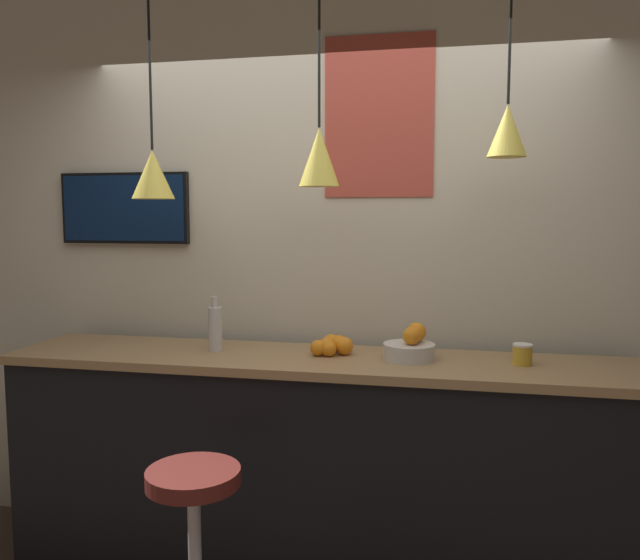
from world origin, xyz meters
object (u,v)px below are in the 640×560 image
(spread_jar, at_px, (522,354))
(juice_bottle, at_px, (215,328))
(fruit_bowl, at_px, (411,347))
(mounted_tv, at_px, (124,208))
(bar_stool, at_px, (195,538))

(spread_jar, bearing_deg, juice_bottle, 180.00)
(fruit_bowl, height_order, juice_bottle, juice_bottle)
(fruit_bowl, distance_m, mounted_tv, 1.69)
(spread_jar, bearing_deg, mounted_tv, 171.15)
(spread_jar, relative_size, mounted_tv, 0.13)
(spread_jar, bearing_deg, fruit_bowl, 179.21)
(spread_jar, height_order, mounted_tv, mounted_tv)
(fruit_bowl, distance_m, juice_bottle, 0.92)
(bar_stool, bearing_deg, mounted_tv, 128.82)
(juice_bottle, xyz_separation_m, mounted_tv, (-0.62, 0.31, 0.57))
(mounted_tv, bearing_deg, juice_bottle, -26.75)
(juice_bottle, height_order, spread_jar, juice_bottle)
(bar_stool, relative_size, juice_bottle, 3.01)
(bar_stool, relative_size, mounted_tv, 1.08)
(juice_bottle, relative_size, spread_jar, 2.86)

